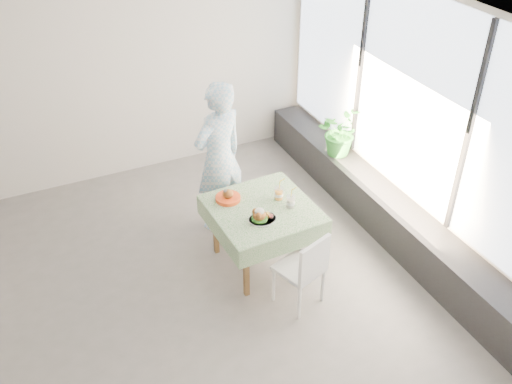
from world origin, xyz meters
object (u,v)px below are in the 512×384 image
main_dish (261,216)px  potted_plant (339,131)px  juice_cup_orange (279,194)px  chair_near (300,282)px  cafe_table (262,229)px  chair_far (229,210)px  diner (219,158)px

main_dish → potted_plant: size_ratio=0.47×
juice_cup_orange → potted_plant: size_ratio=0.45×
chair_near → potted_plant: bearing=49.1°
juice_cup_orange → potted_plant: 1.59m
cafe_table → chair_far: 0.76m
main_dish → potted_plant: potted_plant is taller
potted_plant → main_dish: bearing=-144.6°
main_dish → potted_plant: bearing=35.4°
chair_near → potted_plant: potted_plant is taller
cafe_table → chair_near: chair_near is taller
juice_cup_orange → diner: bearing=114.9°
chair_far → diner: (-0.05, 0.12, 0.66)m
cafe_table → main_dish: main_dish is taller
diner → juice_cup_orange: 0.86m
main_dish → juice_cup_orange: 0.42m
chair_far → juice_cup_orange: juice_cup_orange is taller
chair_far → chair_near: bearing=-83.4°
diner → juice_cup_orange: size_ratio=6.57×
chair_far → potted_plant: size_ratio=1.34×
cafe_table → diner: 0.97m
chair_far → potted_plant: (1.62, 0.25, 0.55)m
chair_near → potted_plant: 2.29m
potted_plant → chair_far: bearing=-171.2°
potted_plant → cafe_table: bearing=-147.5°
cafe_table → juice_cup_orange: (0.22, 0.07, 0.35)m
chair_near → juice_cup_orange: (0.15, 0.77, 0.54)m
chair_near → juice_cup_orange: bearing=79.2°
potted_plant → diner: bearing=-175.5°
chair_far → chair_near: (0.17, -1.43, 0.01)m
chair_near → diner: (-0.21, 1.55, 0.65)m
main_dish → chair_far: bearing=88.6°
chair_far → cafe_table: bearing=-83.1°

